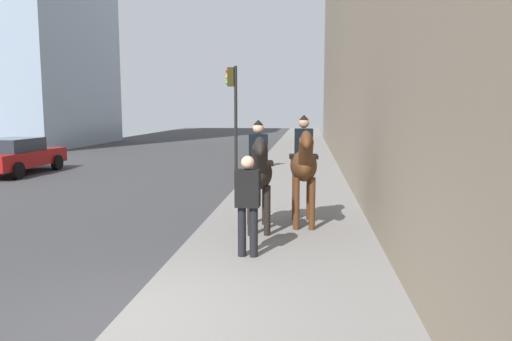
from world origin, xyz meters
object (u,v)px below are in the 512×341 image
at_px(pedestrian_greeting, 248,199).
at_px(mounted_horse_far, 304,164).
at_px(mounted_horse_near, 258,171).
at_px(traffic_light_near_curb, 234,104).
at_px(car_near_lane, 16,155).

bearing_deg(pedestrian_greeting, mounted_horse_far, -18.90).
distance_m(mounted_horse_near, pedestrian_greeting, 1.77).
height_order(mounted_horse_near, pedestrian_greeting, mounted_horse_near).
relative_size(mounted_horse_near, pedestrian_greeting, 1.32).
distance_m(mounted_horse_far, traffic_light_near_curb, 8.58).
distance_m(mounted_horse_near, traffic_light_near_curb, 8.89).
bearing_deg(mounted_horse_far, car_near_lane, -128.01).
relative_size(pedestrian_greeting, traffic_light_near_curb, 0.41).
relative_size(mounted_horse_far, car_near_lane, 0.52).
height_order(mounted_horse_far, traffic_light_near_curb, traffic_light_near_curb).
bearing_deg(car_near_lane, pedestrian_greeting, -133.39).
xyz_separation_m(car_near_lane, traffic_light_near_curb, (0.16, -8.69, 2.03)).
xyz_separation_m(mounted_horse_near, pedestrian_greeting, (-1.75, 0.00, -0.26)).
distance_m(mounted_horse_far, pedestrian_greeting, 2.50).
distance_m(mounted_horse_near, mounted_horse_far, 1.06).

